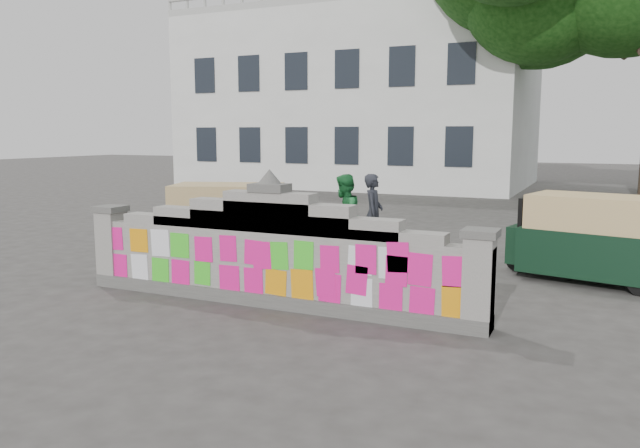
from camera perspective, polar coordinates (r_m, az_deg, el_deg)
The scene contains 8 objects.
ground at distance 9.34m, azimuth -4.51°, elevation -7.38°, with size 100.00×100.00×0.00m, color #383533.
parapet_wall at distance 9.16m, azimuth -4.58°, elevation -2.86°, with size 6.48×0.44×2.01m.
building at distance 31.96m, azimuth 3.92°, elevation 10.95°, with size 16.00×10.00×8.90m.
cyclist_bike at distance 12.02m, azimuth 4.87°, elevation -1.67°, with size 0.59×1.69×0.89m, color black.
cyclist_rider at distance 11.97m, azimuth 4.89°, elevation -0.21°, with size 0.55×0.36×1.51m, color #22242B.
pedestrian at distance 12.47m, azimuth 2.20°, elevation 0.64°, with size 0.83×0.65×1.72m, color #217A39.
rickshaw_left at distance 12.68m, azimuth -8.09°, elevation 0.35°, with size 2.80×1.99×1.51m.
rickshaw_right at distance 11.56m, azimuth 23.54°, elevation -1.11°, with size 2.76×1.72×1.48m.
Camera 1 is at (4.42, -7.83, 2.51)m, focal length 35.00 mm.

